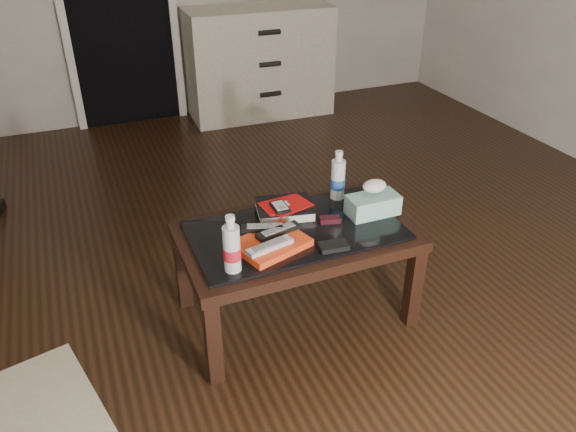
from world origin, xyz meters
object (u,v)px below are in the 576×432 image
object	(u,v)px
tissue_box	(373,205)
water_bottle_left	(232,243)
dresser	(259,62)
textbook	(285,209)
water_bottle_right	(338,175)
coffee_table	(296,242)

from	to	relation	value
tissue_box	water_bottle_left	bearing A→B (deg)	-166.27
water_bottle_left	tissue_box	world-z (taller)	water_bottle_left
water_bottle_left	dresser	bearing A→B (deg)	68.28
textbook	water_bottle_right	distance (m)	0.31
dresser	water_bottle_left	size ratio (longest dim) A/B	5.10
coffee_table	water_bottle_left	distance (m)	0.43
textbook	dresser	bearing A→B (deg)	84.52
water_bottle_right	tissue_box	xyz separation A→B (m)	(0.08, -0.20, -0.07)
coffee_table	textbook	size ratio (longest dim) A/B	4.00
coffee_table	dresser	size ratio (longest dim) A/B	0.82
textbook	tissue_box	xyz separation A→B (m)	(0.36, -0.15, 0.02)
textbook	water_bottle_right	bearing A→B (deg)	20.37
coffee_table	dresser	xyz separation A→B (m)	(0.78, 2.62, 0.05)
coffee_table	textbook	xyz separation A→B (m)	(0.01, 0.15, 0.09)
water_bottle_right	tissue_box	world-z (taller)	water_bottle_right
tissue_box	water_bottle_right	bearing A→B (deg)	111.68
water_bottle_left	textbook	bearing A→B (deg)	43.28
tissue_box	dresser	bearing A→B (deg)	81.36
dresser	water_bottle_right	size ratio (longest dim) A/B	5.10
coffee_table	textbook	bearing A→B (deg)	87.28
textbook	water_bottle_left	world-z (taller)	water_bottle_left
dresser	tissue_box	bearing A→B (deg)	-97.21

